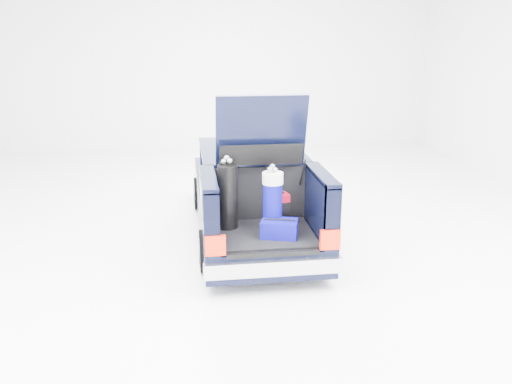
{
  "coord_description": "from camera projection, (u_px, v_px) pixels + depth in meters",
  "views": [
    {
      "loc": [
        -1.08,
        -8.45,
        3.33
      ],
      "look_at": [
        0.0,
        -0.5,
        0.89
      ],
      "focal_mm": 38.0,
      "sensor_mm": 36.0,
      "label": 1
    }
  ],
  "objects": [
    {
      "name": "blue_golf_bag",
      "position": [
        273.0,
        202.0,
        7.45
      ],
      "size": [
        0.3,
        0.3,
        0.97
      ],
      "rotation": [
        0.0,
        0.0,
        0.03
      ],
      "color": "black",
      "rests_on": "car"
    },
    {
      "name": "blue_duffel",
      "position": [
        279.0,
        228.0,
        7.36
      ],
      "size": [
        0.56,
        0.45,
        0.26
      ],
      "rotation": [
        0.0,
        0.0,
        -0.29
      ],
      "color": "#08046F",
      "rests_on": "car"
    },
    {
      "name": "black_golf_bag",
      "position": [
        228.0,
        196.0,
        7.6
      ],
      "size": [
        0.38,
        0.39,
        1.03
      ],
      "rotation": [
        0.0,
        0.0,
        0.39
      ],
      "color": "black",
      "rests_on": "car"
    },
    {
      "name": "red_suitcase",
      "position": [
        277.0,
        211.0,
        7.65
      ],
      "size": [
        0.36,
        0.27,
        0.53
      ],
      "rotation": [
        0.0,
        0.0,
        0.22
      ],
      "color": "maroon",
      "rests_on": "car"
    },
    {
      "name": "ground",
      "position": [
        252.0,
        234.0,
        9.12
      ],
      "size": [
        14.0,
        14.0,
        0.0
      ],
      "primitive_type": "plane",
      "color": "white",
      "rests_on": "ground"
    },
    {
      "name": "car",
      "position": [
        251.0,
        194.0,
        9.03
      ],
      "size": [
        1.87,
        4.65,
        2.47
      ],
      "color": "black",
      "rests_on": "ground"
    }
  ]
}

